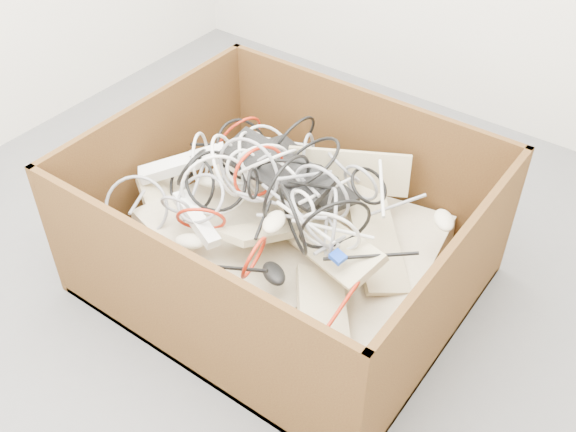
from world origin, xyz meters
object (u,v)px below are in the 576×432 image
Objects in this scene: power_strip_left at (183,164)px; power_strip_right at (196,219)px; cardboard_box at (281,250)px; vga_plug at (338,257)px.

power_strip_left is 1.31× the size of power_strip_right.
power_strip_left reaches higher than power_strip_right.
cardboard_box is 0.48m from power_strip_left.
cardboard_box is at bearing 67.87° from power_strip_right.
cardboard_box is 3.83× the size of power_strip_left.
power_strip_right is at bearing -81.47° from power_strip_left.
power_strip_right is at bearing -132.17° from cardboard_box.
power_strip_right is 5.64× the size of vga_plug.
vga_plug is at bearing -49.28° from power_strip_left.
power_strip_left is (-0.43, -0.03, 0.23)m from cardboard_box.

